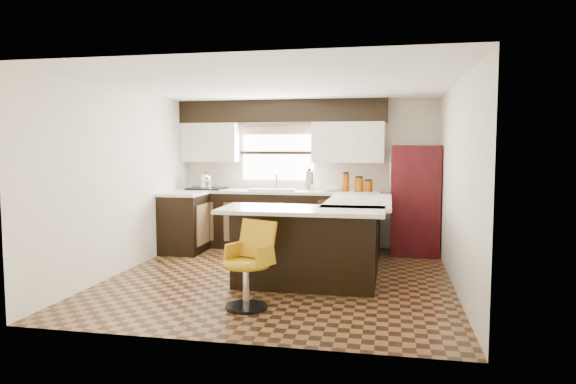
% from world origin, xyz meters
% --- Properties ---
extents(floor, '(4.40, 4.40, 0.00)m').
position_xyz_m(floor, '(0.00, 0.00, 0.00)').
color(floor, '#49301A').
rests_on(floor, ground).
extents(ceiling, '(4.40, 4.40, 0.00)m').
position_xyz_m(ceiling, '(0.00, 0.00, 2.40)').
color(ceiling, silver).
rests_on(ceiling, wall_back).
extents(wall_back, '(4.40, 0.00, 4.40)m').
position_xyz_m(wall_back, '(0.00, 2.20, 1.20)').
color(wall_back, beige).
rests_on(wall_back, floor).
extents(wall_front, '(4.40, 0.00, 4.40)m').
position_xyz_m(wall_front, '(0.00, -2.20, 1.20)').
color(wall_front, beige).
rests_on(wall_front, floor).
extents(wall_left, '(0.00, 4.40, 4.40)m').
position_xyz_m(wall_left, '(-2.10, 0.00, 1.20)').
color(wall_left, beige).
rests_on(wall_left, floor).
extents(wall_right, '(0.00, 4.40, 4.40)m').
position_xyz_m(wall_right, '(2.10, 0.00, 1.20)').
color(wall_right, beige).
rests_on(wall_right, floor).
extents(base_cab_back, '(3.30, 0.60, 0.90)m').
position_xyz_m(base_cab_back, '(-0.45, 1.90, 0.45)').
color(base_cab_back, black).
rests_on(base_cab_back, floor).
extents(base_cab_left, '(0.60, 0.70, 0.90)m').
position_xyz_m(base_cab_left, '(-1.80, 1.25, 0.45)').
color(base_cab_left, black).
rests_on(base_cab_left, floor).
extents(counter_back, '(3.30, 0.60, 0.04)m').
position_xyz_m(counter_back, '(-0.45, 1.90, 0.92)').
color(counter_back, silver).
rests_on(counter_back, base_cab_back).
extents(counter_left, '(0.60, 0.70, 0.04)m').
position_xyz_m(counter_left, '(-1.80, 1.25, 0.92)').
color(counter_left, silver).
rests_on(counter_left, base_cab_left).
extents(soffit, '(3.40, 0.35, 0.36)m').
position_xyz_m(soffit, '(-0.40, 2.03, 2.22)').
color(soffit, black).
rests_on(soffit, wall_back).
extents(upper_cab_left, '(0.94, 0.35, 0.64)m').
position_xyz_m(upper_cab_left, '(-1.62, 2.03, 1.72)').
color(upper_cab_left, beige).
rests_on(upper_cab_left, wall_back).
extents(upper_cab_right, '(1.14, 0.35, 0.64)m').
position_xyz_m(upper_cab_right, '(0.68, 2.03, 1.72)').
color(upper_cab_right, beige).
rests_on(upper_cab_right, wall_back).
extents(window_pane, '(1.20, 0.02, 0.90)m').
position_xyz_m(window_pane, '(-0.50, 2.18, 1.55)').
color(window_pane, white).
rests_on(window_pane, wall_back).
extents(valance, '(1.30, 0.06, 0.18)m').
position_xyz_m(valance, '(-0.50, 2.14, 1.94)').
color(valance, '#D19B93').
rests_on(valance, wall_back).
extents(sink, '(0.75, 0.45, 0.03)m').
position_xyz_m(sink, '(-0.50, 1.88, 0.96)').
color(sink, '#B2B2B7').
rests_on(sink, counter_back).
extents(dishwasher, '(0.58, 0.03, 0.78)m').
position_xyz_m(dishwasher, '(0.55, 1.61, 0.43)').
color(dishwasher, black).
rests_on(dishwasher, floor).
extents(cooktop, '(0.58, 0.50, 0.02)m').
position_xyz_m(cooktop, '(-1.65, 1.88, 0.96)').
color(cooktop, black).
rests_on(cooktop, counter_back).
extents(peninsula_long, '(0.60, 1.95, 0.90)m').
position_xyz_m(peninsula_long, '(0.90, 0.62, 0.45)').
color(peninsula_long, black).
rests_on(peninsula_long, floor).
extents(peninsula_return, '(1.65, 0.60, 0.90)m').
position_xyz_m(peninsula_return, '(0.38, -0.35, 0.45)').
color(peninsula_return, black).
rests_on(peninsula_return, floor).
extents(counter_pen_long, '(0.84, 1.95, 0.04)m').
position_xyz_m(counter_pen_long, '(0.95, 0.62, 0.92)').
color(counter_pen_long, silver).
rests_on(counter_pen_long, peninsula_long).
extents(counter_pen_return, '(1.89, 0.84, 0.04)m').
position_xyz_m(counter_pen_return, '(0.35, -0.44, 0.92)').
color(counter_pen_return, silver).
rests_on(counter_pen_return, peninsula_return).
extents(refrigerator, '(0.72, 0.69, 1.67)m').
position_xyz_m(refrigerator, '(1.72, 1.84, 0.84)').
color(refrigerator, '#36080D').
rests_on(refrigerator, floor).
extents(bar_chair, '(0.63, 0.63, 0.89)m').
position_xyz_m(bar_chair, '(-0.07, -1.27, 0.44)').
color(bar_chair, '#B5820E').
rests_on(bar_chair, floor).
extents(kettle, '(0.20, 0.20, 0.27)m').
position_xyz_m(kettle, '(-1.66, 1.88, 1.10)').
color(kettle, silver).
rests_on(kettle, cooktop).
extents(percolator, '(0.15, 0.15, 0.32)m').
position_xyz_m(percolator, '(0.07, 1.90, 1.11)').
color(percolator, silver).
rests_on(percolator, counter_back).
extents(mixing_bowl, '(0.31, 0.31, 0.07)m').
position_xyz_m(mixing_bowl, '(0.40, 1.90, 0.98)').
color(mixing_bowl, white).
rests_on(mixing_bowl, counter_back).
extents(canister_large, '(0.12, 0.12, 0.28)m').
position_xyz_m(canister_large, '(0.65, 1.92, 1.08)').
color(canister_large, '#7F3A05').
rests_on(canister_large, counter_back).
extents(canister_med, '(0.14, 0.14, 0.21)m').
position_xyz_m(canister_med, '(0.86, 1.92, 1.05)').
color(canister_med, '#7F3A05').
rests_on(canister_med, counter_back).
extents(canister_small, '(0.13, 0.13, 0.17)m').
position_xyz_m(canister_small, '(1.01, 1.92, 1.03)').
color(canister_small, '#7F3A05').
rests_on(canister_small, counter_back).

